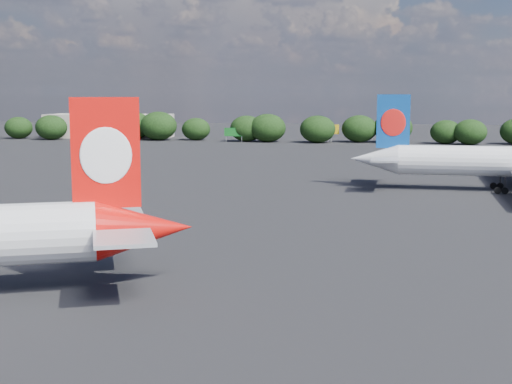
# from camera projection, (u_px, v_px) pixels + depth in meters

# --- Properties ---
(ground) EXTENTS (500.00, 500.00, 0.00)m
(ground) POSITION_uv_depth(u_px,v_px,m) (203.00, 198.00, 107.24)
(ground) COLOR black
(ground) RESTS_ON ground
(china_southern_airliner) EXTENTS (47.19, 44.83, 15.41)m
(china_southern_airliner) POSITION_uv_depth(u_px,v_px,m) (506.00, 162.00, 113.22)
(china_southern_airliner) COLOR silver
(china_southern_airliner) RESTS_ON ground
(terminal_building) EXTENTS (42.00, 16.00, 8.00)m
(terminal_building) POSITION_uv_depth(u_px,v_px,m) (109.00, 126.00, 246.07)
(terminal_building) COLOR gray
(terminal_building) RESTS_ON ground
(highway_sign) EXTENTS (6.00, 0.30, 4.50)m
(highway_sign) POSITION_uv_depth(u_px,v_px,m) (234.00, 132.00, 223.02)
(highway_sign) COLOR #125C1C
(highway_sign) RESTS_ON ground
(billboard_yellow) EXTENTS (5.00, 0.30, 5.50)m
(billboard_yellow) POSITION_uv_depth(u_px,v_px,m) (331.00, 130.00, 223.96)
(billboard_yellow) COLOR gold
(billboard_yellow) RESTS_ON ground
(horizon_treeline) EXTENTS (205.57, 15.21, 9.34)m
(horizon_treeline) POSITION_uv_depth(u_px,v_px,m) (284.00, 129.00, 224.45)
(horizon_treeline) COLOR black
(horizon_treeline) RESTS_ON ground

